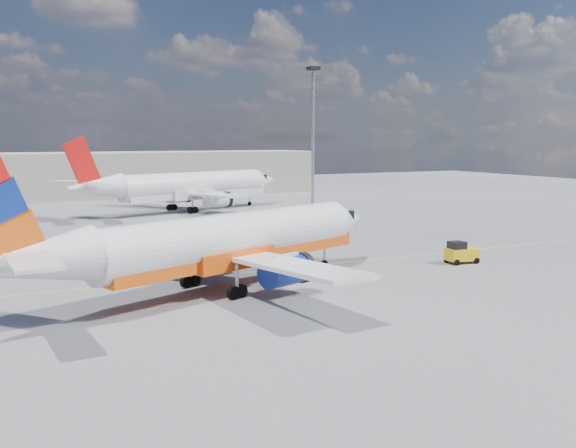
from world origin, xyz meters
name	(u,v)px	position (x,y,z in m)	size (l,w,h in m)	color
ground	(282,278)	(0.00, 0.00, 0.00)	(240.00, 240.00, 0.00)	#59585D
taxi_line	(266,270)	(0.00, 3.00, 0.01)	(70.00, 0.15, 0.01)	yellow
terminal_main	(128,174)	(5.00, 75.00, 4.00)	(70.00, 14.00, 8.00)	#B9B19F
main_jet	(223,242)	(-5.51, -1.86, 3.42)	(33.57, 25.38, 10.26)	white
second_jet	(187,187)	(7.06, 46.01, 3.62)	(35.79, 27.20, 10.86)	white
gse_tug	(461,253)	(16.10, -1.63, 0.89)	(2.75, 1.82, 1.89)	black
traffic_cone	(201,273)	(-5.41, 3.40, 0.25)	(0.37, 0.37, 0.51)	white
floodlight_mast	(313,127)	(21.72, 35.10, 12.11)	(1.47, 1.47, 20.20)	#9E9EA6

